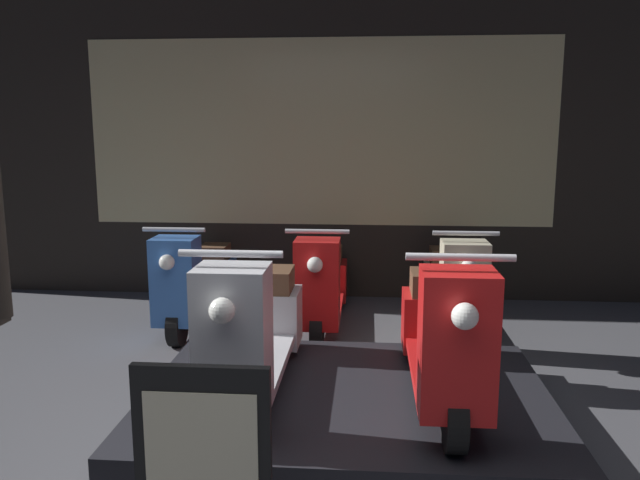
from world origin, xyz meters
name	(u,v)px	position (x,y,z in m)	size (l,w,h in m)	color
shop_wall_back	(320,128)	(0.00, 3.72, 1.60)	(7.82, 0.09, 3.20)	#28231E
display_platform	(347,407)	(0.36, 1.06, 0.09)	(2.18, 1.60, 0.18)	black
scooter_display_left	(255,332)	(-0.13, 1.01, 0.52)	(0.46, 1.58, 0.89)	black
scooter_display_right	(442,337)	(0.85, 1.01, 0.52)	(0.46, 1.58, 0.89)	black
scooter_backrow_0	(197,283)	(-0.94, 2.74, 0.34)	(0.46, 1.58, 0.89)	black
scooter_backrow_1	(323,286)	(0.10, 2.74, 0.34)	(0.46, 1.58, 0.89)	black
scooter_backrow_2	(453,288)	(1.14, 2.74, 0.34)	(0.46, 1.58, 0.89)	black
price_sign_board	(203,463)	(-0.12, -0.08, 0.38)	(0.51, 0.04, 0.76)	black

